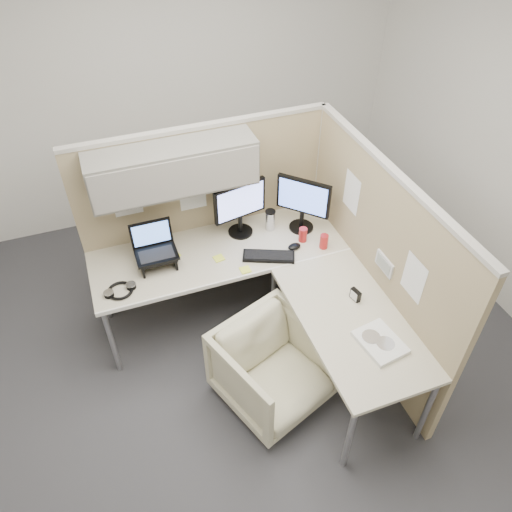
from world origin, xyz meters
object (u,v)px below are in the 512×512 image
object	(u,v)px
office_chair	(274,365)
keyboard	(269,256)
monitor_left	(240,205)
desk	(265,282)

from	to	relation	value
office_chair	keyboard	distance (m)	0.83
monitor_left	desk	bearing A→B (deg)	-101.46
monitor_left	office_chair	bearing A→B (deg)	-107.73
office_chair	monitor_left	distance (m)	1.25
office_chair	monitor_left	xyz separation A→B (m)	(0.12, 1.07, 0.64)
keyboard	office_chair	bearing A→B (deg)	-84.75
desk	office_chair	xyz separation A→B (m)	(-0.12, -0.50, -0.33)
desk	keyboard	size ratio (longest dim) A/B	5.02
monitor_left	keyboard	bearing A→B (deg)	-85.20
office_chair	desk	bearing A→B (deg)	56.28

